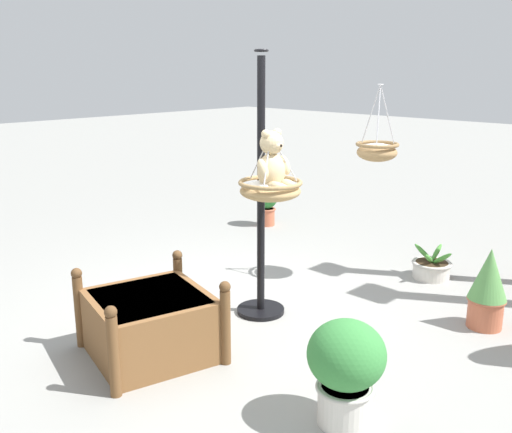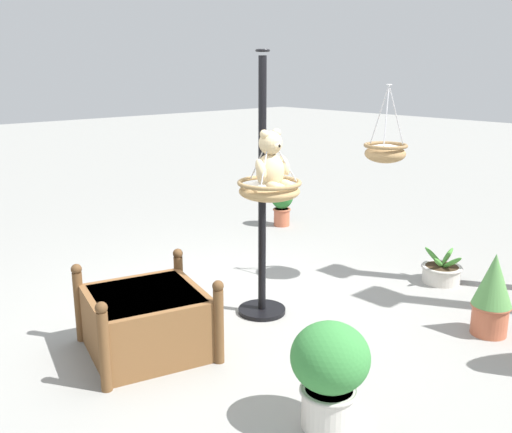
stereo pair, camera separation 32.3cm
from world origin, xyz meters
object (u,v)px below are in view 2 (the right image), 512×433
at_px(hanging_basket_with_teddy, 269,189).
at_px(hanging_basket_left_high, 385,152).
at_px(display_pole_central, 262,238).
at_px(potted_plant_tall_leafy, 282,200).
at_px(potted_plant_bushy_green, 442,272).
at_px(wooden_planter_box, 147,320).
at_px(potted_plant_fern_front, 492,294).
at_px(potted_plant_flowering_red, 330,370).
at_px(teddy_bear, 271,164).

distance_m(hanging_basket_with_teddy, hanging_basket_left_high, 1.59).
distance_m(display_pole_central, hanging_basket_with_teddy, 0.59).
height_order(potted_plant_tall_leafy, potted_plant_bushy_green, potted_plant_tall_leafy).
height_order(display_pole_central, wooden_planter_box, display_pole_central).
height_order(display_pole_central, hanging_basket_left_high, display_pole_central).
height_order(hanging_basket_with_teddy, potted_plant_fern_front, hanging_basket_with_teddy).
bearing_deg(potted_plant_fern_front, wooden_planter_box, -35.88).
bearing_deg(potted_plant_tall_leafy, potted_plant_flowering_red, 49.17).
bearing_deg(wooden_planter_box, teddy_bear, 162.10).
bearing_deg(potted_plant_bushy_green, potted_plant_flowering_red, 17.26).
bearing_deg(wooden_planter_box, hanging_basket_with_teddy, 163.29).
bearing_deg(hanging_basket_with_teddy, potted_plant_tall_leafy, -136.39).
relative_size(wooden_planter_box, potted_plant_tall_leafy, 1.71).
relative_size(teddy_bear, potted_plant_fern_front, 0.69).
bearing_deg(wooden_planter_box, display_pole_central, 177.00).
bearing_deg(hanging_basket_with_teddy, teddy_bear, 90.00).
bearing_deg(potted_plant_flowering_red, potted_plant_bushy_green, -162.74).
height_order(hanging_basket_left_high, potted_plant_bushy_green, hanging_basket_left_high).
height_order(display_pole_central, potted_plant_fern_front, display_pole_central).
distance_m(potted_plant_fern_front, potted_plant_flowering_red, 2.02).
relative_size(potted_plant_fern_front, potted_plant_tall_leafy, 1.08).
relative_size(wooden_planter_box, potted_plant_flowering_red, 1.63).
height_order(teddy_bear, wooden_planter_box, teddy_bear).
xyz_separation_m(display_pole_central, wooden_planter_box, (1.19, -0.06, -0.46)).
bearing_deg(potted_plant_tall_leafy, wooden_planter_box, 29.85).
relative_size(hanging_basket_with_teddy, potted_plant_flowering_red, 0.78).
distance_m(teddy_bear, hanging_basket_left_high, 1.59).
xyz_separation_m(display_pole_central, teddy_bear, (0.15, 0.27, 0.72)).
bearing_deg(potted_plant_tall_leafy, potted_plant_bushy_green, 83.53).
bearing_deg(display_pole_central, potted_plant_flowering_red, 61.10).
height_order(hanging_basket_left_high, wooden_planter_box, hanging_basket_left_high).
relative_size(potted_plant_fern_front, potted_plant_bushy_green, 1.39).
distance_m(display_pole_central, potted_plant_flowering_red, 1.83).
distance_m(hanging_basket_with_teddy, potted_plant_fern_front, 2.08).
xyz_separation_m(wooden_planter_box, potted_plant_bushy_green, (-3.13, 0.76, -0.15)).
bearing_deg(potted_plant_bushy_green, potted_plant_fern_front, 49.34).
distance_m(wooden_planter_box, potted_plant_flowering_red, 1.67).
relative_size(hanging_basket_left_high, potted_plant_bushy_green, 1.49).
bearing_deg(potted_plant_bushy_green, hanging_basket_with_teddy, -12.15).
distance_m(hanging_basket_left_high, potted_plant_tall_leafy, 2.64).
xyz_separation_m(potted_plant_tall_leafy, potted_plant_bushy_green, (0.31, 2.74, -0.26)).
distance_m(display_pole_central, hanging_basket_left_high, 1.60).
distance_m(potted_plant_fern_front, potted_plant_tall_leafy, 3.83).
xyz_separation_m(wooden_planter_box, potted_plant_flowering_red, (-0.32, 1.64, 0.13)).
xyz_separation_m(hanging_basket_with_teddy, potted_plant_bushy_green, (-2.09, 0.45, -1.12)).
height_order(potted_plant_fern_front, potted_plant_bushy_green, potted_plant_fern_front).
relative_size(hanging_basket_left_high, potted_plant_flowering_red, 1.10).
height_order(teddy_bear, potted_plant_fern_front, teddy_bear).
relative_size(wooden_planter_box, potted_plant_bushy_green, 2.21).
relative_size(display_pole_central, potted_plant_bushy_green, 4.56).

